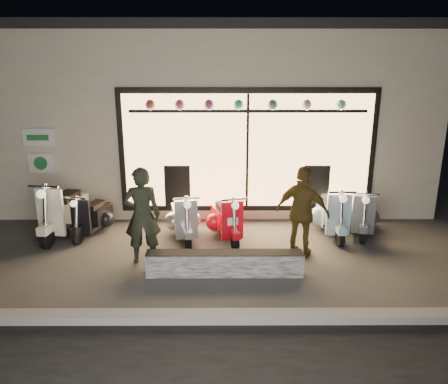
# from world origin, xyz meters

# --- Properties ---
(ground) EXTENTS (40.00, 40.00, 0.00)m
(ground) POSITION_xyz_m (0.00, 0.00, 0.00)
(ground) COLOR #383533
(ground) RESTS_ON ground
(kerb) EXTENTS (40.00, 0.25, 0.12)m
(kerb) POSITION_xyz_m (0.00, -2.00, 0.06)
(kerb) COLOR slate
(kerb) RESTS_ON ground
(shop_building) EXTENTS (10.20, 6.23, 4.20)m
(shop_building) POSITION_xyz_m (0.00, 4.98, 2.10)
(shop_building) COLOR beige
(shop_building) RESTS_ON ground
(graffiti_barrier) EXTENTS (2.55, 0.28, 0.40)m
(graffiti_barrier) POSITION_xyz_m (0.31, -0.65, 0.20)
(graffiti_barrier) COLOR black
(graffiti_barrier) RESTS_ON ground
(scooter_silver) EXTENTS (0.60, 1.34, 0.95)m
(scooter_silver) POSITION_xyz_m (-0.51, 1.04, 0.38)
(scooter_silver) COLOR black
(scooter_silver) RESTS_ON ground
(scooter_red) EXTENTS (0.64, 1.32, 0.94)m
(scooter_red) POSITION_xyz_m (0.33, 1.00, 0.38)
(scooter_red) COLOR black
(scooter_red) RESTS_ON ground
(scooter_black) EXTENTS (0.62, 1.25, 0.89)m
(scooter_black) POSITION_xyz_m (-2.34, 1.24, 0.36)
(scooter_black) COLOR black
(scooter_black) RESTS_ON ground
(scooter_cream) EXTENTS (0.65, 1.62, 1.15)m
(scooter_cream) POSITION_xyz_m (-2.91, 1.27, 0.46)
(scooter_cream) COLOR black
(scooter_cream) RESTS_ON ground
(scooter_blue) EXTENTS (0.46, 1.42, 1.02)m
(scooter_blue) POSITION_xyz_m (2.50, 1.25, 0.41)
(scooter_blue) COLOR black
(scooter_blue) RESTS_ON ground
(scooter_grey) EXTENTS (0.64, 1.34, 0.95)m
(scooter_grey) POSITION_xyz_m (3.13, 1.30, 0.38)
(scooter_grey) COLOR black
(scooter_grey) RESTS_ON ground
(man) EXTENTS (0.67, 0.49, 1.70)m
(man) POSITION_xyz_m (-1.10, -0.14, 0.85)
(man) COLOR black
(man) RESTS_ON ground
(woman) EXTENTS (1.04, 0.78, 1.64)m
(woman) POSITION_xyz_m (1.68, 0.11, 0.82)
(woman) COLOR brown
(woman) RESTS_ON ground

